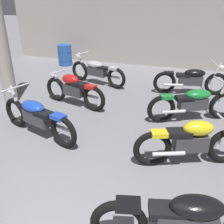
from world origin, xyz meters
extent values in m
cube|color=#9E998E|center=(0.00, 9.17, 1.80)|extent=(13.04, 0.24, 3.60)
cylinder|color=#9E998E|center=(-3.25, 4.04, 1.60)|extent=(0.36, 0.36, 3.20)
torus|color=black|center=(-2.18, 2.90, 0.34)|extent=(0.67, 0.31, 0.67)
torus|color=black|center=(-0.75, 2.44, 0.34)|extent=(0.67, 0.31, 0.67)
cylinder|color=silver|center=(-2.10, 2.87, 0.65)|extent=(0.28, 0.15, 0.66)
cube|color=#38383D|center=(-1.46, 2.67, 0.44)|extent=(0.70, 0.43, 0.28)
ellipsoid|color=blue|center=(-1.56, 2.70, 0.66)|extent=(0.67, 0.49, 0.22)
cube|color=black|center=(-1.25, 2.60, 0.57)|extent=(0.45, 0.35, 0.10)
cube|color=blue|center=(-0.85, 2.47, 0.64)|extent=(0.33, 0.28, 0.08)
cylinder|color=silver|center=(-2.05, 2.85, 0.96)|extent=(0.24, 0.66, 0.04)
sphere|color=white|center=(-2.24, 2.91, 0.84)|extent=(0.14, 0.14, 0.14)
cylinder|color=silver|center=(-0.95, 2.64, 0.32)|extent=(0.55, 0.23, 0.07)
torus|color=black|center=(-2.08, 4.51, 0.34)|extent=(0.68, 0.27, 0.67)
torus|color=black|center=(-0.82, 4.19, 0.34)|extent=(0.68, 0.27, 0.67)
cylinder|color=silver|center=(-2.00, 4.49, 0.59)|extent=(0.25, 0.13, 0.56)
cube|color=#38383D|center=(-1.45, 4.35, 0.44)|extent=(0.61, 0.37, 0.28)
ellipsoid|color=red|center=(-1.54, 4.37, 0.72)|extent=(0.57, 0.40, 0.26)
cube|color=black|center=(-1.23, 4.29, 0.64)|extent=(0.45, 0.33, 0.10)
cube|color=red|center=(-0.91, 4.21, 0.64)|extent=(0.32, 0.26, 0.08)
cylinder|color=silver|center=(-1.94, 4.48, 0.85)|extent=(0.15, 0.47, 0.04)
sphere|color=white|center=(-2.13, 4.52, 0.73)|extent=(0.14, 0.14, 0.14)
cylinder|color=silver|center=(-1.03, 4.38, 0.32)|extent=(0.55, 0.20, 0.07)
torus|color=black|center=(-2.22, 6.39, 0.34)|extent=(0.67, 0.29, 0.67)
torus|color=black|center=(-0.77, 5.97, 0.34)|extent=(0.67, 0.29, 0.67)
cylinder|color=silver|center=(-2.14, 6.37, 0.65)|extent=(0.28, 0.14, 0.66)
cube|color=#38383D|center=(-1.50, 6.18, 0.44)|extent=(0.70, 0.41, 0.28)
ellipsoid|color=#B7B7BC|center=(-1.59, 6.21, 0.66)|extent=(0.67, 0.47, 0.22)
cube|color=black|center=(-1.28, 6.12, 0.57)|extent=(0.45, 0.34, 0.10)
cube|color=#B7B7BC|center=(-0.87, 6.00, 0.64)|extent=(0.32, 0.27, 0.08)
cylinder|color=silver|center=(-2.08, 6.35, 0.96)|extent=(0.22, 0.66, 0.04)
sphere|color=white|center=(-2.27, 6.41, 0.84)|extent=(0.14, 0.14, 0.14)
cylinder|color=silver|center=(-0.98, 6.17, 0.32)|extent=(0.55, 0.22, 0.07)
torus|color=black|center=(0.86, 0.75, 0.34)|extent=(0.68, 0.27, 0.67)
cube|color=#38383D|center=(1.59, 0.93, 0.44)|extent=(0.70, 0.39, 0.28)
ellipsoid|color=black|center=(1.69, 0.96, 0.66)|extent=(0.66, 0.46, 0.22)
cube|color=black|center=(1.38, 0.88, 0.57)|extent=(0.45, 0.33, 0.10)
cube|color=black|center=(0.96, 0.77, 0.64)|extent=(0.32, 0.26, 0.08)
torus|color=black|center=(0.97, 2.40, 0.34)|extent=(0.66, 0.35, 0.67)
cylinder|color=silver|center=(2.11, 2.85, 0.59)|extent=(0.25, 0.15, 0.56)
cube|color=#38383D|center=(1.58, 2.64, 0.44)|extent=(0.62, 0.43, 0.28)
ellipsoid|color=yellow|center=(1.67, 2.67, 0.72)|extent=(0.59, 0.45, 0.26)
cube|color=black|center=(1.37, 2.55, 0.64)|extent=(0.46, 0.37, 0.10)
cube|color=yellow|center=(1.07, 2.43, 0.64)|extent=(0.33, 0.29, 0.08)
cylinder|color=silver|center=(2.05, 2.82, 0.85)|extent=(0.21, 0.46, 0.04)
cylinder|color=silver|center=(1.25, 2.37, 0.32)|extent=(0.54, 0.27, 0.07)
torus|color=black|center=(2.24, 4.73, 0.34)|extent=(0.65, 0.39, 0.67)
torus|color=black|center=(0.89, 4.08, 0.34)|extent=(0.65, 0.39, 0.67)
cylinder|color=silver|center=(2.17, 4.70, 0.65)|extent=(0.28, 0.18, 0.66)
cube|color=#38383D|center=(1.57, 4.41, 0.44)|extent=(0.70, 0.50, 0.28)
ellipsoid|color=#197F33|center=(1.66, 4.45, 0.66)|extent=(0.68, 0.55, 0.22)
cube|color=black|center=(1.37, 4.31, 0.57)|extent=(0.46, 0.39, 0.10)
cube|color=#197F33|center=(0.98, 4.12, 0.64)|extent=(0.34, 0.30, 0.08)
cylinder|color=silver|center=(2.12, 4.67, 0.96)|extent=(0.33, 0.63, 0.04)
cylinder|color=silver|center=(1.17, 4.07, 0.32)|extent=(0.53, 0.30, 0.07)
torus|color=black|center=(2.18, 6.35, 0.34)|extent=(0.68, 0.25, 0.67)
torus|color=black|center=(0.72, 6.02, 0.34)|extent=(0.68, 0.25, 0.67)
cylinder|color=silver|center=(2.10, 6.33, 0.65)|extent=(0.28, 0.13, 0.66)
cube|color=#38383D|center=(1.45, 6.18, 0.44)|extent=(0.70, 0.38, 0.28)
ellipsoid|color=black|center=(1.55, 6.21, 0.66)|extent=(0.66, 0.44, 0.22)
cube|color=black|center=(1.23, 6.14, 0.57)|extent=(0.44, 0.32, 0.10)
cube|color=black|center=(0.82, 6.04, 0.64)|extent=(0.32, 0.26, 0.08)
cylinder|color=silver|center=(2.04, 6.32, 0.96)|extent=(0.18, 0.67, 0.04)
sphere|color=white|center=(2.24, 6.36, 0.84)|extent=(0.14, 0.14, 0.14)
cylinder|color=silver|center=(0.99, 5.95, 0.32)|extent=(0.55, 0.19, 0.07)
cylinder|color=#23519E|center=(-3.67, 8.06, 0.42)|extent=(0.56, 0.56, 0.85)
torus|color=#23519E|center=(-3.67, 8.06, 0.59)|extent=(0.59, 0.59, 0.03)
torus|color=#23519E|center=(-3.67, 8.06, 0.26)|extent=(0.59, 0.59, 0.03)
camera|label=1|loc=(1.42, -1.22, 2.74)|focal=39.97mm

